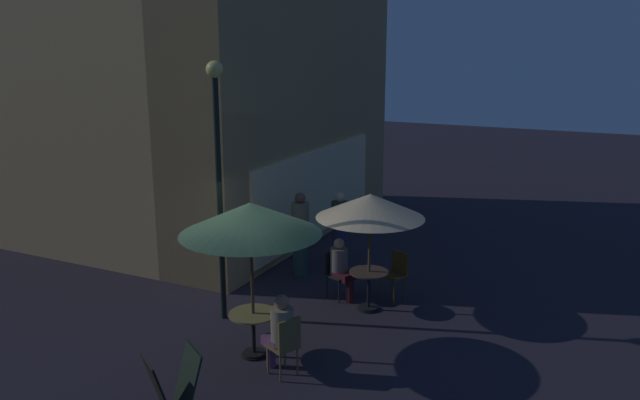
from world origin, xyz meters
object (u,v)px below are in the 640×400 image
object	(u,v)px
cafe_chair_1	(335,270)
patron_standing_2	(300,234)
patio_umbrella_1	(250,219)
patron_seated_0	(341,265)
cafe_table_1	(253,324)
menu_sandwich_board	(173,387)
patron_seated_1	(280,329)
cafe_table_0	(369,282)
patron_standing_3	(340,230)
cafe_chair_2	(286,342)
street_lamp_near_corner	(218,156)
cafe_chair_0	(397,271)
patio_umbrella_0	(370,206)

from	to	relation	value
cafe_chair_1	patron_standing_2	world-z (taller)	patron_standing_2
patio_umbrella_1	patron_seated_0	distance (m)	3.11
cafe_table_1	patron_standing_2	world-z (taller)	patron_standing_2
menu_sandwich_board	patron_seated_1	bearing A→B (deg)	12.55
cafe_table_0	cafe_chair_1	size ratio (longest dim) A/B	0.82
patron_standing_3	cafe_chair_2	bearing A→B (deg)	57.73
cafe_table_0	patio_umbrella_1	xyz separation A→B (m)	(-2.44, 0.97, 1.69)
street_lamp_near_corner	cafe_chair_0	bearing A→B (deg)	-48.54
menu_sandwich_board	cafe_table_1	world-z (taller)	menu_sandwich_board
cafe_chair_1	cafe_table_0	bearing A→B (deg)	-0.00
cafe_table_1	cafe_chair_1	distance (m)	2.73
street_lamp_near_corner	menu_sandwich_board	distance (m)	4.01
cafe_table_1	cafe_table_0	bearing A→B (deg)	-21.61
menu_sandwich_board	cafe_chair_0	distance (m)	5.27
cafe_table_1	patio_umbrella_1	size ratio (longest dim) A/B	0.31
cafe_table_1	cafe_chair_1	size ratio (longest dim) A/B	0.83
patron_standing_3	cafe_table_1	bearing A→B (deg)	48.98
menu_sandwich_board	cafe_chair_0	world-z (taller)	menu_sandwich_board
street_lamp_near_corner	patio_umbrella_0	world-z (taller)	street_lamp_near_corner
cafe_chair_0	patron_seated_1	xyz separation A→B (m)	(-3.45, 0.60, 0.15)
menu_sandwich_board	cafe_table_0	bearing A→B (deg)	21.34
street_lamp_near_corner	cafe_chair_2	size ratio (longest dim) A/B	4.80
patio_umbrella_0	patron_standing_2	world-z (taller)	patio_umbrella_0
patron_seated_0	patron_standing_2	xyz separation A→B (m)	(0.83, 1.30, 0.22)
street_lamp_near_corner	patron_seated_1	bearing A→B (deg)	-124.03
cafe_chair_2	patron_seated_1	world-z (taller)	patron_seated_1
patio_umbrella_1	patron_seated_0	bearing A→B (deg)	-6.40
cafe_table_0	patio_umbrella_1	distance (m)	3.12
menu_sandwich_board	patron_standing_3	xyz separation A→B (m)	(6.26, 0.46, 0.37)
street_lamp_near_corner	patron_seated_0	bearing A→B (deg)	-41.81
patron_standing_2	patio_umbrella_1	bearing A→B (deg)	-67.06
street_lamp_near_corner	patio_umbrella_1	world-z (taller)	street_lamp_near_corner
patio_umbrella_1	cafe_chair_2	xyz separation A→B (m)	(-0.35, -0.77, -1.68)
cafe_chair_1	patron_standing_3	distance (m)	1.72
cafe_chair_2	patron_seated_1	xyz separation A→B (m)	(0.06, 0.13, 0.16)
patio_umbrella_1	cafe_chair_1	world-z (taller)	patio_umbrella_1
patron_standing_2	cafe_chair_2	bearing A→B (deg)	-58.28
street_lamp_near_corner	patron_seated_0	world-z (taller)	street_lamp_near_corner
menu_sandwich_board	cafe_chair_2	xyz separation A→B (m)	(1.61, -0.77, 0.08)
patron_standing_2	patron_standing_3	world-z (taller)	patron_standing_2
cafe_table_0	patron_standing_3	bearing A→B (deg)	37.35
cafe_table_1	patron_seated_0	bearing A→B (deg)	-6.40
cafe_table_1	cafe_chair_2	size ratio (longest dim) A/B	0.81
cafe_chair_1	patron_standing_2	bearing A→B (deg)	166.14
cafe_chair_1	patron_standing_2	distance (m)	1.44
patio_umbrella_1	patron_standing_3	distance (m)	4.54
cafe_chair_2	patron_seated_1	distance (m)	0.21
menu_sandwich_board	patio_umbrella_0	distance (m)	4.74
cafe_table_1	patron_seated_1	world-z (taller)	patron_seated_1
cafe_chair_1	patron_seated_1	xyz separation A→B (m)	(-3.02, -0.48, 0.16)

